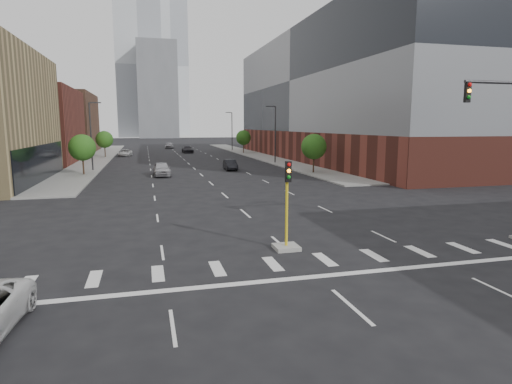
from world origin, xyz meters
name	(u,v)px	position (x,y,z in m)	size (l,w,h in m)	color
ground	(383,334)	(0.00, 0.00, 0.00)	(400.00, 400.00, 0.00)	black
sidewalk_left_far	(99,158)	(-15.00, 74.00, 0.07)	(5.00, 92.00, 0.15)	gray
sidewalk_right_far	(255,155)	(15.00, 74.00, 0.07)	(5.00, 92.00, 0.15)	gray
building_left_far_a	(9,126)	(-27.50, 66.00, 6.00)	(20.00, 22.00, 12.00)	brown
building_left_far_b	(45,123)	(-27.50, 92.00, 6.50)	(20.00, 24.00, 13.00)	brown
building_right_main	(354,97)	(29.50, 60.00, 11.00)	(24.00, 70.00, 22.00)	brown
tower_left	(139,67)	(-8.00, 220.00, 35.00)	(22.00, 22.00, 70.00)	#B2B7BC
tower_right	(170,68)	(10.00, 260.00, 40.00)	(20.00, 20.00, 80.00)	#B2B7BC
tower_mid	(157,91)	(0.00, 200.00, 22.00)	(18.00, 18.00, 44.00)	slate
median_traffic_signal	(287,230)	(0.00, 8.97, 0.97)	(1.20, 1.20, 4.40)	#999993
streetlight_right_a	(275,132)	(13.41, 55.00, 5.01)	(1.60, 0.22, 9.07)	#2D2D30
streetlight_right_b	(232,130)	(13.41, 90.00, 5.01)	(1.60, 0.22, 9.07)	#2D2D30
streetlight_left	(91,133)	(-13.41, 50.00, 5.01)	(1.60, 0.22, 9.07)	#2D2D30
tree_left_near	(82,148)	(-14.00, 45.00, 3.39)	(3.20, 3.20, 4.85)	#382619
tree_left_far	(104,139)	(-14.00, 75.00, 3.39)	(3.20, 3.20, 4.85)	#382619
tree_right_near	(314,147)	(14.00, 40.00, 3.39)	(3.20, 3.20, 4.85)	#382619
tree_right_far	(243,138)	(14.00, 80.00, 3.39)	(3.20, 3.20, 4.85)	#382619
car_near_left	(162,169)	(-4.77, 42.13, 0.84)	(1.99, 4.95, 1.69)	#B2B2B7
car_mid_right	(230,165)	(4.57, 46.79, 0.71)	(1.51, 4.32, 1.42)	black
car_far_left	(125,153)	(-10.50, 77.50, 0.67)	(2.23, 4.83, 1.34)	#B7B7B7
car_deep_right	(188,149)	(2.42, 84.87, 0.77)	(2.15, 5.29, 1.54)	black
car_distant	(169,145)	(-0.47, 103.70, 0.84)	(1.99, 4.95, 1.69)	#ABABB0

